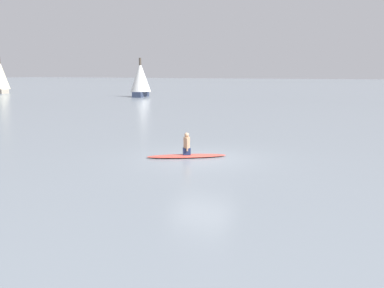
% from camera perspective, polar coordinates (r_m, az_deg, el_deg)
% --- Properties ---
extents(ground_plane, '(400.00, 400.00, 0.00)m').
position_cam_1_polar(ground_plane, '(16.65, 1.41, -2.05)').
color(ground_plane, gray).
extents(surfboard, '(2.19, 3.18, 0.11)m').
position_cam_1_polar(surfboard, '(16.90, -0.74, -1.67)').
color(surfboard, '#D84C3F').
rests_on(surfboard, ground).
extents(person_paddler, '(0.38, 0.38, 0.92)m').
position_cam_1_polar(person_paddler, '(16.81, -0.74, -0.10)').
color(person_paddler, navy).
rests_on(person_paddler, surfboard).
extents(sailboat_center_horizon, '(3.67, 4.00, 5.93)m').
position_cam_1_polar(sailboat_center_horizon, '(74.95, -25.10, 8.56)').
color(sailboat_center_horizon, '#B2A893').
rests_on(sailboat_center_horizon, ground).
extents(sailboat_far_left, '(4.31, 3.45, 5.40)m').
position_cam_1_polar(sailboat_far_left, '(58.57, -7.19, 9.04)').
color(sailboat_far_left, '#2D3851').
rests_on(sailboat_far_left, ground).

